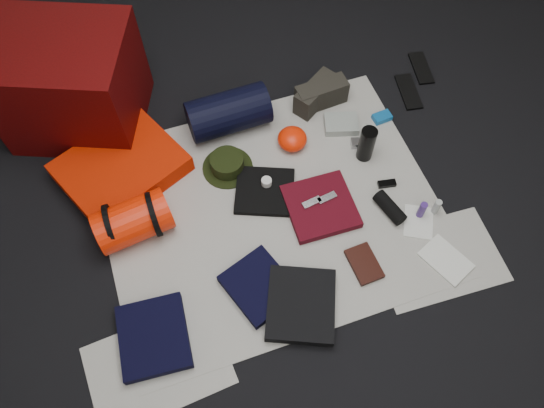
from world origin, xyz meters
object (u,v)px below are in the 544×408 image
object	(u,v)px
red_cabinet	(70,84)
stuff_sack	(133,221)
navy_duffel	(228,113)
sleeping_pad	(121,167)
paperback_book	(364,264)
compact_camera	(359,143)
water_bottle	(367,144)

from	to	relation	value
red_cabinet	stuff_sack	world-z (taller)	red_cabinet
red_cabinet	navy_duffel	size ratio (longest dim) A/B	1.54
sleeping_pad	paperback_book	distance (m)	1.29
navy_duffel	paperback_book	distance (m)	1.05
compact_camera	sleeping_pad	bearing A→B (deg)	-175.47
stuff_sack	navy_duffel	xyz separation A→B (m)	(0.60, 0.46, 0.01)
sleeping_pad	navy_duffel	distance (m)	0.62
sleeping_pad	compact_camera	xyz separation A→B (m)	(1.21, -0.24, -0.03)
sleeping_pad	stuff_sack	bearing A→B (deg)	-90.20
red_cabinet	sleeping_pad	world-z (taller)	red_cabinet
stuff_sack	red_cabinet	bearing A→B (deg)	98.71
stuff_sack	compact_camera	distance (m)	1.22
red_cabinet	navy_duffel	world-z (taller)	red_cabinet
red_cabinet	stuff_sack	bearing A→B (deg)	-58.54
water_bottle	paperback_book	xyz separation A→B (m)	(-0.25, -0.56, -0.09)
compact_camera	paperback_book	distance (m)	0.68
navy_duffel	water_bottle	xyz separation A→B (m)	(0.60, -0.42, -0.01)
stuff_sack	paperback_book	distance (m)	1.09
water_bottle	compact_camera	bearing A→B (deg)	87.52
sleeping_pad	water_bottle	bearing A→B (deg)	-14.32
navy_duffel	stuff_sack	bearing A→B (deg)	-143.96
stuff_sack	navy_duffel	bearing A→B (deg)	37.35
sleeping_pad	stuff_sack	xyz separation A→B (m)	(-0.00, -0.35, 0.05)
red_cabinet	compact_camera	bearing A→B (deg)	-3.74
red_cabinet	compact_camera	distance (m)	1.50
red_cabinet	water_bottle	xyz separation A→B (m)	(1.32, -0.73, -0.16)
stuff_sack	water_bottle	xyz separation A→B (m)	(1.21, 0.04, 0.00)
compact_camera	paperback_book	size ratio (longest dim) A/B	0.47
compact_camera	navy_duffel	bearing A→B (deg)	165.81
red_cabinet	paperback_book	distance (m)	1.70
navy_duffel	paperback_book	bearing A→B (deg)	-71.63
sleeping_pad	paperback_book	world-z (taller)	sleeping_pad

